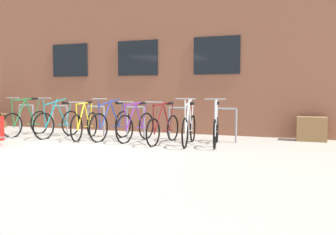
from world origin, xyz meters
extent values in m
plane|color=#B2ADA0|center=(0.00, 0.00, 0.00)|extent=(42.00, 42.00, 0.00)
cube|color=brown|center=(0.00, 5.96, 2.28)|extent=(28.00, 5.52, 4.56)
cube|color=black|center=(-2.40, 3.18, 2.22)|extent=(1.30, 0.04, 1.04)
cube|color=black|center=(0.00, 3.18, 2.22)|extent=(1.30, 0.04, 1.04)
cube|color=black|center=(2.40, 3.18, 2.22)|extent=(1.30, 0.04, 1.04)
cylinder|color=gray|center=(-3.33, 1.90, 0.41)|extent=(0.05, 0.05, 0.81)
cylinder|color=gray|center=(-2.83, 1.90, 0.41)|extent=(0.05, 0.05, 0.81)
cylinder|color=gray|center=(-3.08, 1.90, 0.81)|extent=(0.49, 0.05, 0.05)
cylinder|color=gray|center=(-2.13, 1.90, 0.41)|extent=(0.05, 0.05, 0.81)
cylinder|color=gray|center=(-1.63, 1.90, 0.41)|extent=(0.05, 0.05, 0.81)
cylinder|color=gray|center=(-1.88, 1.90, 0.81)|extent=(0.49, 0.05, 0.05)
cylinder|color=gray|center=(-0.93, 1.90, 0.41)|extent=(0.05, 0.05, 0.81)
cylinder|color=gray|center=(-0.43, 1.90, 0.41)|extent=(0.05, 0.05, 0.81)
cylinder|color=gray|center=(-0.68, 1.90, 0.81)|extent=(0.49, 0.05, 0.05)
cylinder|color=gray|center=(0.27, 1.90, 0.41)|extent=(0.05, 0.05, 0.81)
cylinder|color=gray|center=(0.77, 1.90, 0.41)|extent=(0.05, 0.05, 0.81)
cylinder|color=gray|center=(0.52, 1.90, 0.81)|extent=(0.49, 0.05, 0.05)
cylinder|color=gray|center=(1.47, 1.90, 0.41)|extent=(0.05, 0.05, 0.81)
cylinder|color=gray|center=(1.97, 1.90, 0.41)|extent=(0.05, 0.05, 0.81)
cylinder|color=gray|center=(1.72, 1.90, 0.81)|extent=(0.49, 0.05, 0.05)
cylinder|color=gray|center=(2.67, 1.90, 0.41)|extent=(0.05, 0.05, 0.81)
cylinder|color=gray|center=(3.17, 1.90, 0.41)|extent=(0.05, 0.05, 0.81)
cylinder|color=gray|center=(2.92, 1.90, 0.81)|extent=(0.49, 0.05, 0.05)
torus|color=black|center=(-1.42, 1.79, 0.33)|extent=(0.14, 0.71, 0.71)
torus|color=black|center=(-1.56, 0.82, 0.33)|extent=(0.14, 0.71, 0.71)
cylinder|color=teal|center=(-1.52, 1.09, 0.65)|extent=(0.10, 0.47, 0.76)
cylinder|color=teal|center=(-1.47, 1.46, 0.58)|extent=(0.08, 0.34, 0.61)
cylinder|color=teal|center=(-1.50, 1.24, 0.95)|extent=(0.14, 0.75, 0.18)
cylinder|color=teal|center=(-1.46, 1.55, 0.31)|extent=(0.09, 0.49, 0.07)
cylinder|color=teal|center=(-1.44, 1.70, 0.61)|extent=(0.05, 0.20, 0.55)
cylinder|color=teal|center=(-1.56, 0.85, 0.68)|extent=(0.04, 0.08, 0.69)
cube|color=black|center=(-1.45, 1.61, 0.91)|extent=(0.13, 0.21, 0.06)
cylinder|color=gray|center=(-1.55, 0.87, 1.05)|extent=(0.44, 0.09, 0.03)
torus|color=black|center=(2.72, 1.84, 0.31)|extent=(0.14, 0.65, 0.66)
torus|color=black|center=(2.88, 0.87, 0.31)|extent=(0.14, 0.65, 0.66)
cylinder|color=#B7B7BC|center=(2.83, 1.13, 0.65)|extent=(0.11, 0.47, 0.79)
cylinder|color=#B7B7BC|center=(2.77, 1.51, 0.59)|extent=(0.09, 0.35, 0.68)
cylinder|color=#B7B7BC|center=(2.81, 1.29, 0.98)|extent=(0.16, 0.76, 0.15)
cylinder|color=#B7B7BC|center=(2.76, 1.60, 0.29)|extent=(0.10, 0.49, 0.07)
cylinder|color=#B7B7BC|center=(2.73, 1.75, 0.62)|extent=(0.06, 0.20, 0.62)
cylinder|color=#B7B7BC|center=(2.87, 0.89, 0.67)|extent=(0.04, 0.08, 0.73)
cube|color=black|center=(2.75, 1.66, 0.95)|extent=(0.13, 0.21, 0.06)
cylinder|color=gray|center=(2.87, 0.92, 1.06)|extent=(0.44, 0.10, 0.03)
torus|color=black|center=(2.13, 1.78, 0.32)|extent=(0.12, 0.69, 0.69)
torus|color=black|center=(2.25, 0.72, 0.32)|extent=(0.12, 0.69, 0.69)
cylinder|color=silver|center=(2.22, 1.01, 0.66)|extent=(0.10, 0.51, 0.78)
cylinder|color=silver|center=(2.17, 1.42, 0.59)|extent=(0.08, 0.38, 0.65)
cylinder|color=silver|center=(2.20, 1.18, 0.97)|extent=(0.13, 0.83, 0.17)
cylinder|color=silver|center=(2.16, 1.51, 0.30)|extent=(0.09, 0.53, 0.07)
cylinder|color=silver|center=(2.14, 1.69, 0.62)|extent=(0.05, 0.20, 0.59)
cylinder|color=silver|center=(2.25, 0.75, 0.68)|extent=(0.04, 0.08, 0.72)
cube|color=black|center=(2.15, 1.60, 0.94)|extent=(0.12, 0.21, 0.06)
cylinder|color=gray|center=(2.25, 0.77, 1.07)|extent=(0.44, 0.08, 0.03)
torus|color=black|center=(0.85, 1.85, 0.33)|extent=(0.15, 0.70, 0.70)
torus|color=black|center=(0.70, 0.91, 0.33)|extent=(0.15, 0.70, 0.70)
cylinder|color=#722D99|center=(0.74, 1.17, 0.62)|extent=(0.11, 0.46, 0.69)
cylinder|color=#722D99|center=(0.80, 1.53, 0.59)|extent=(0.09, 0.33, 0.63)
cylinder|color=#722D99|center=(0.77, 1.32, 0.92)|extent=(0.15, 0.72, 0.09)
cylinder|color=#722D99|center=(0.81, 1.62, 0.31)|extent=(0.10, 0.48, 0.07)
cylinder|color=#722D99|center=(0.84, 1.76, 0.61)|extent=(0.06, 0.20, 0.58)
cylinder|color=#722D99|center=(0.70, 0.94, 0.64)|extent=(0.04, 0.08, 0.62)
cube|color=black|center=(0.82, 1.67, 0.93)|extent=(0.13, 0.21, 0.06)
cylinder|color=gray|center=(0.71, 0.96, 0.98)|extent=(0.44, 0.10, 0.03)
torus|color=black|center=(-2.49, 1.77, 0.32)|extent=(0.10, 0.69, 0.68)
torus|color=black|center=(-2.57, 0.80, 0.32)|extent=(0.10, 0.69, 0.68)
cylinder|color=#1E7238|center=(-2.55, 1.07, 0.65)|extent=(0.07, 0.47, 0.77)
cylinder|color=#1E7238|center=(-2.52, 1.44, 0.63)|extent=(0.06, 0.34, 0.73)
cylinder|color=#1E7238|center=(-2.54, 1.22, 1.01)|extent=(0.10, 0.74, 0.07)
cylinder|color=#1E7238|center=(-2.51, 1.53, 0.30)|extent=(0.06, 0.49, 0.07)
cylinder|color=#1E7238|center=(-2.50, 1.68, 0.66)|extent=(0.04, 0.20, 0.67)
cylinder|color=#1E7238|center=(-2.57, 0.83, 0.67)|extent=(0.03, 0.08, 0.71)
cube|color=black|center=(-2.51, 1.59, 1.02)|extent=(0.12, 0.21, 0.06)
cylinder|color=gray|center=(-2.57, 0.85, 1.06)|extent=(0.44, 0.06, 0.03)
torus|color=black|center=(0.15, 1.90, 0.35)|extent=(0.13, 0.73, 0.73)
torus|color=black|center=(0.02, 0.87, 0.35)|extent=(0.13, 0.73, 0.73)
cylinder|color=#233893|center=(0.06, 1.15, 0.66)|extent=(0.10, 0.50, 0.74)
cylinder|color=#233893|center=(0.11, 1.55, 0.59)|extent=(0.08, 0.38, 0.62)
cylinder|color=#233893|center=(0.08, 1.32, 0.96)|extent=(0.14, 0.82, 0.16)
cylinder|color=#233893|center=(0.12, 1.64, 0.32)|extent=(0.09, 0.52, 0.08)
cylinder|color=#233893|center=(0.14, 1.81, 0.62)|extent=(0.05, 0.20, 0.56)
cylinder|color=#233893|center=(0.03, 0.89, 0.68)|extent=(0.04, 0.08, 0.67)
cube|color=black|center=(0.13, 1.72, 0.92)|extent=(0.12, 0.21, 0.06)
cylinder|color=gray|center=(0.03, 0.91, 1.05)|extent=(0.44, 0.08, 0.03)
torus|color=black|center=(1.61, 1.76, 0.31)|extent=(0.10, 0.66, 0.66)
torus|color=black|center=(1.52, 0.69, 0.31)|extent=(0.10, 0.66, 0.66)
cylinder|color=maroon|center=(1.55, 0.98, 0.61)|extent=(0.08, 0.52, 0.72)
cylinder|color=maroon|center=(1.58, 1.40, 0.59)|extent=(0.07, 0.39, 0.66)
cylinder|color=maroon|center=(1.56, 1.16, 0.93)|extent=(0.11, 0.85, 0.09)
cylinder|color=maroon|center=(1.59, 1.49, 0.29)|extent=(0.07, 0.54, 0.07)
cylinder|color=maroon|center=(1.61, 1.67, 0.61)|extent=(0.04, 0.20, 0.60)
cylinder|color=maroon|center=(1.52, 0.71, 0.64)|extent=(0.03, 0.08, 0.65)
cube|color=black|center=(1.60, 1.58, 0.94)|extent=(0.12, 0.21, 0.06)
cylinder|color=gray|center=(1.52, 0.74, 0.99)|extent=(0.44, 0.06, 0.03)
torus|color=black|center=(-0.71, 1.75, 0.33)|extent=(0.16, 0.69, 0.69)
torus|color=black|center=(-0.54, 0.76, 0.33)|extent=(0.16, 0.69, 0.69)
cylinder|color=yellow|center=(-0.59, 1.04, 0.60)|extent=(0.12, 0.48, 0.68)
cylinder|color=yellow|center=(-0.65, 1.42, 0.59)|extent=(0.10, 0.35, 0.65)
cylinder|color=yellow|center=(-0.61, 1.20, 0.92)|extent=(0.17, 0.77, 0.06)
cylinder|color=yellow|center=(-0.67, 1.51, 0.30)|extent=(0.11, 0.50, 0.07)
cylinder|color=yellow|center=(-0.70, 1.66, 0.62)|extent=(0.06, 0.20, 0.59)
cylinder|color=yellow|center=(-0.54, 0.79, 0.63)|extent=(0.04, 0.08, 0.61)
cube|color=black|center=(-0.68, 1.58, 0.94)|extent=(0.13, 0.21, 0.06)
cylinder|color=gray|center=(-0.55, 0.81, 0.96)|extent=(0.44, 0.10, 0.03)
cylinder|color=gray|center=(-1.54, -0.51, 0.21)|extent=(0.55, 0.05, 0.03)
cube|color=brown|center=(-4.83, 2.68, 0.22)|extent=(0.08, 0.36, 0.44)
cube|color=olive|center=(4.88, 2.85, 0.30)|extent=(0.70, 0.44, 0.60)
camera|label=1|loc=(4.51, -6.56, 1.24)|focal=37.82mm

